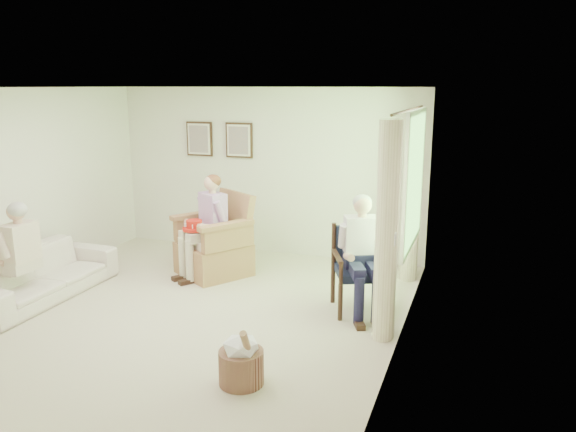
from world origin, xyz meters
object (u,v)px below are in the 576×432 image
(wood_armchair, at_px, (363,265))
(sofa, at_px, (40,274))
(person_sofa, at_px, (15,250))
(red_hat, at_px, (194,226))
(wicker_armchair, at_px, (215,248))
(person_dark, at_px, (361,247))
(hatbox, at_px, (241,360))
(person_wicker, at_px, (209,219))

(wood_armchair, bearing_deg, sofa, 170.77)
(wood_armchair, height_order, sofa, wood_armchair)
(sofa, height_order, person_sofa, person_sofa)
(red_hat, bearing_deg, wood_armchair, -5.92)
(wicker_armchair, distance_m, person_dark, 2.40)
(sofa, bearing_deg, person_dark, -77.57)
(person_sofa, distance_m, hatbox, 3.38)
(sofa, bearing_deg, red_hat, -49.92)
(wood_armchair, bearing_deg, person_sofa, 175.32)
(sofa, distance_m, red_hat, 2.02)
(wood_armchair, distance_m, sofa, 4.04)
(person_wicker, bearing_deg, red_hat, -98.62)
(wood_armchair, relative_size, person_wicker, 0.70)
(wicker_armchair, bearing_deg, person_sofa, -97.99)
(person_wicker, distance_m, person_dark, 2.32)
(person_sofa, height_order, hatbox, person_sofa)
(hatbox, bearing_deg, person_wicker, 122.51)
(red_hat, distance_m, hatbox, 2.98)
(wood_armchair, relative_size, person_sofa, 0.78)
(person_wicker, xyz_separation_m, person_dark, (2.25, -0.57, -0.03))
(sofa, relative_size, hatbox, 3.47)
(wicker_armchair, xyz_separation_m, wood_armchair, (2.25, -0.56, 0.17))
(wicker_armchair, height_order, hatbox, wicker_armchair)
(red_hat, bearing_deg, wicker_armchair, 65.74)
(wicker_armchair, xyz_separation_m, red_hat, (-0.14, -0.31, 0.39))
(hatbox, bearing_deg, wood_armchair, 73.06)
(wood_armchair, bearing_deg, person_wicker, 145.81)
(person_sofa, bearing_deg, hatbox, 77.76)
(wood_armchair, height_order, hatbox, wood_armchair)
(sofa, bearing_deg, wood_armchair, -75.31)
(red_hat, xyz_separation_m, hatbox, (1.75, -2.36, -0.52))
(sofa, bearing_deg, hatbox, -108.51)
(wood_armchair, relative_size, hatbox, 1.64)
(wicker_armchair, xyz_separation_m, person_sofa, (-1.65, -1.92, 0.35))
(person_sofa, bearing_deg, wicker_armchair, 140.09)
(person_wicker, relative_size, person_dark, 1.02)
(person_wicker, distance_m, person_sofa, 2.42)
(wicker_armchair, relative_size, red_hat, 3.61)
(wicker_armchair, xyz_separation_m, person_wicker, (-0.00, -0.15, 0.47))
(wicker_armchair, bearing_deg, sofa, -103.54)
(wood_armchair, xyz_separation_m, sofa, (-3.90, -1.02, -0.23))
(person_dark, xyz_separation_m, person_sofa, (-3.90, -1.20, -0.09))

